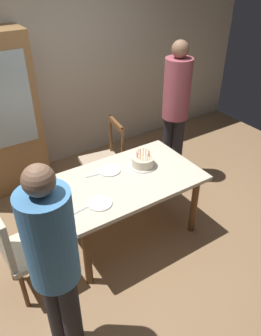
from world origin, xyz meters
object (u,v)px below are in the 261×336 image
dining_table (126,186)px  plate_far_side (109,170)px  chair_spindle_back (104,162)px  person_celebrant (54,260)px  plate_near_celebrant (100,203)px  birthday_cake (143,162)px  chair_upholstered (19,246)px  person_guest (176,105)px

dining_table → plate_far_side: (-0.07, 0.20, 0.10)m
chair_spindle_back → person_celebrant: person_celebrant is taller
plate_near_celebrant → person_celebrant: bearing=-137.9°
dining_table → person_celebrant: 1.31m
birthday_cake → chair_upholstered: size_ratio=0.29×
dining_table → person_guest: bearing=29.4°
birthday_cake → plate_near_celebrant: size_ratio=1.27×
chair_spindle_back → chair_upholstered: same height
chair_spindle_back → chair_upholstered: size_ratio=1.00×
plate_near_celebrant → person_guest: bearing=28.7°
chair_upholstered → person_guest: person_guest is taller
plate_near_celebrant → plate_far_side: (0.32, 0.39, 0.00)m
plate_far_side → chair_upholstered: bearing=-164.2°
plate_far_side → person_celebrant: (-0.95, -0.95, 0.21)m
plate_far_side → person_celebrant: 1.36m
dining_table → plate_near_celebrant: (-0.40, -0.20, 0.10)m
chair_spindle_back → plate_near_celebrant: bearing=-120.4°
birthday_cake → person_guest: 1.03m
plate_near_celebrant → plate_far_side: 0.51m
chair_spindle_back → person_guest: bearing=-7.7°
person_celebrant → plate_far_side: bearing=45.3°
plate_far_side → person_guest: bearing=20.0°
chair_spindle_back → chair_upholstered: bearing=-146.2°
birthday_cake → chair_spindle_back: 0.74m
chair_spindle_back → chair_upholstered: (-1.27, -0.85, 0.07)m
dining_table → chair_spindle_back: size_ratio=1.52×
plate_near_celebrant → plate_far_side: bearing=50.5°
chair_upholstered → person_guest: (2.21, 0.72, 0.48)m
person_celebrant → plate_near_celebrant: bearing=42.1°
plate_far_side → chair_upholstered: 1.10m
person_guest → birthday_cake: bearing=-147.7°
plate_near_celebrant → chair_spindle_back: (0.56, 0.95, -0.28)m
dining_table → chair_upholstered: (-1.11, -0.10, -0.10)m
birthday_cake → chair_upholstered: chair_upholstered is taller
dining_table → birthday_cake: size_ratio=5.15×
plate_near_celebrant → person_celebrant: 0.86m
birthday_cake → plate_far_side: (-0.33, 0.11, -0.04)m
dining_table → person_guest: person_guest is taller
birthday_cake → person_celebrant: 1.54m
plate_near_celebrant → person_celebrant: (-0.62, -0.56, 0.21)m
dining_table → chair_upholstered: chair_upholstered is taller
birthday_cake → chair_spindle_back: chair_spindle_back is taller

